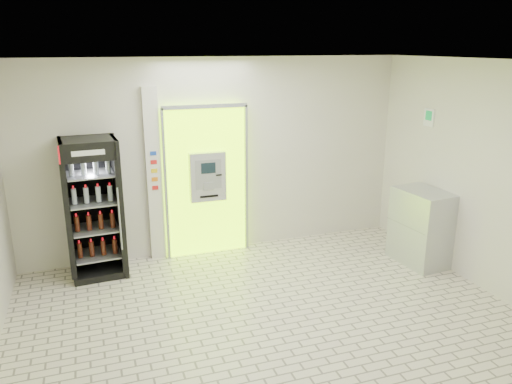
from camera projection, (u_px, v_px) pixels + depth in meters
name	position (u px, v px, depth m)	size (l,w,h in m)	color
ground	(274.00, 326.00, 5.83)	(6.00, 6.00, 0.00)	beige
room_shell	(276.00, 174.00, 5.31)	(6.00, 6.00, 6.00)	silver
atm_assembly	(206.00, 180.00, 7.62)	(1.30, 0.24, 2.33)	#A4FF00
pillar	(154.00, 176.00, 7.38)	(0.22, 0.11, 2.60)	silver
beverage_cooler	(94.00, 211.00, 6.95)	(0.78, 0.73, 1.96)	black
steel_cabinet	(421.00, 227.00, 7.40)	(0.65, 0.89, 1.12)	#B2B5BA
exit_sign	(429.00, 117.00, 7.43)	(0.02, 0.22, 0.26)	white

